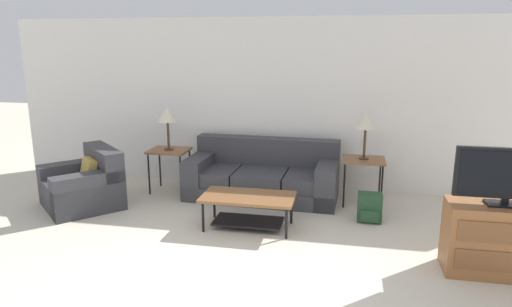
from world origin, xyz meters
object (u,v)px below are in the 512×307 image
table_lamp_left (167,115)px  tv_console (500,240)px  couch (263,177)px  television (508,175)px  coffee_table (248,204)px  side_table_right (363,164)px  armchair (85,186)px  side_table_left (169,154)px  backpack (370,208)px  table_lamp_right (366,122)px

table_lamp_left → tv_console: 4.57m
couch → table_lamp_left: bearing=-177.6°
television → coffee_table: bearing=166.3°
couch → side_table_right: (1.43, -0.06, 0.30)m
television → couch: bearing=145.3°
armchair → couch: bearing=21.1°
side_table_left → backpack: (2.95, -0.65, -0.41)m
armchair → backpack: (3.86, 0.20, -0.11)m
couch → television: television is taller
backpack → table_lamp_right: bearing=97.1°
couch → table_lamp_left: table_lamp_left is taller
backpack → tv_console: bearing=-44.4°
armchair → television: (5.04, -0.95, 0.72)m
table_lamp_right → backpack: 1.19m
table_lamp_right → tv_console: bearing=-55.1°
side_table_right → table_lamp_right: size_ratio=1.01×
coffee_table → side_table_left: side_table_left is taller
armchair → backpack: armchair is taller
table_lamp_left → backpack: 3.18m
television → backpack: 1.84m
table_lamp_left → tv_console: size_ratio=0.64×
couch → armchair: bearing=-158.9°
armchair → side_table_left: size_ratio=2.08×
armchair → side_table_right: (3.78, 0.85, 0.30)m
coffee_table → television: size_ratio=1.18×
table_lamp_left → side_table_right: bearing=0.0°
couch → armchair: couch is taller
armchair → television: bearing=-10.7°
couch → table_lamp_right: table_lamp_right is taller
armchair → tv_console: bearing=-10.7°
coffee_table → side_table_right: side_table_right is taller
couch → side_table_left: (-1.43, -0.06, 0.30)m
couch → backpack: couch is taller
side_table_left → side_table_right: size_ratio=1.00×
armchair → coffee_table: bearing=-7.3°
side_table_right → television: television is taller
side_table_right → backpack: bearing=-82.9°
couch → table_lamp_left: (-1.43, -0.06, 0.88)m
table_lamp_left → backpack: table_lamp_left is taller
side_table_right → television: 2.24m
couch → television: bearing=-34.7°
side_table_left → couch: bearing=2.4°
armchair → coffee_table: size_ratio=1.21×
side_table_right → tv_console: bearing=-55.1°
armchair → backpack: bearing=2.9°
armchair → side_table_left: armchair is taller
side_table_right → table_lamp_left: bearing=180.0°
tv_console → side_table_right: bearing=124.9°
coffee_table → side_table_right: 1.83m
television → table_lamp_left: bearing=156.4°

